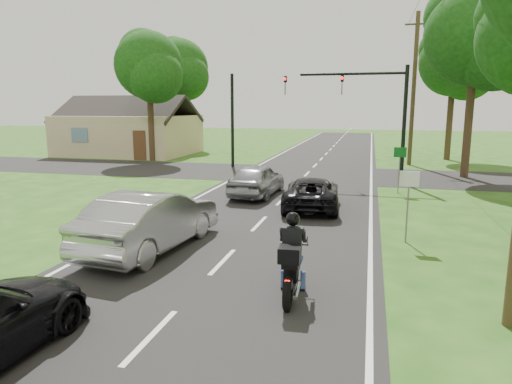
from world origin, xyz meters
TOP-DOWN VIEW (x-y plane):
  - ground at (0.00, 0.00)m, footprint 140.00×140.00m
  - road at (0.00, 10.00)m, footprint 8.00×100.00m
  - cross_road at (0.00, 16.00)m, footprint 60.00×7.00m
  - motorcycle_rider at (2.08, -1.70)m, footprint 0.60×2.13m
  - dark_suv at (1.42, 6.86)m, footprint 2.38×4.56m
  - silver_sedan at (-2.25, 0.53)m, footprint 2.25×5.21m
  - silver_suv at (-1.28, 8.84)m, footprint 1.97×4.35m
  - traffic_signal at (3.34, 14.00)m, footprint 6.38×0.44m
  - signal_pole_far at (-5.20, 18.00)m, footprint 0.20×0.20m
  - utility_pole_far at (6.20, 22.00)m, footprint 1.60×0.28m
  - sign_white at (4.70, 2.98)m, footprint 0.55×0.07m
  - sign_green at (4.90, 10.98)m, footprint 0.55×0.07m
  - tree_row_d at (9.10, 16.76)m, footprint 5.76×5.58m
  - tree_row_e at (9.48, 25.78)m, footprint 5.28×5.12m
  - tree_left_near at (-11.73, 19.78)m, footprint 5.12×4.96m
  - tree_left_far at (-13.70, 29.76)m, footprint 5.76×5.58m
  - house at (-16.00, 24.00)m, footprint 10.20×8.00m

SIDE VIEW (x-z plane):
  - ground at x=0.00m, z-range 0.00..0.00m
  - cross_road at x=0.00m, z-range 0.00..0.01m
  - road at x=0.00m, z-range 0.00..0.01m
  - dark_suv at x=1.42m, z-range 0.01..1.24m
  - motorcycle_rider at x=2.08m, z-range -0.20..1.64m
  - silver_suv at x=-1.28m, z-range 0.01..1.46m
  - silver_sedan at x=-2.25m, z-range 0.01..1.68m
  - sign_white at x=4.70m, z-range 0.54..2.66m
  - sign_green at x=4.90m, z-range 0.54..2.66m
  - house at x=-16.00m, z-range -0.65..4.19m
  - signal_pole_far at x=-5.20m, z-range 0.00..6.00m
  - traffic_signal at x=3.34m, z-range 1.14..7.14m
  - utility_pole_far at x=6.20m, z-range 0.08..10.08m
  - tree_left_near at x=-11.73m, z-range 1.92..11.14m
  - tree_row_e at x=9.48m, z-range 2.03..11.64m
  - tree_left_far at x=-13.70m, z-range 2.06..12.20m
  - tree_row_d at x=9.10m, z-range 2.21..12.66m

